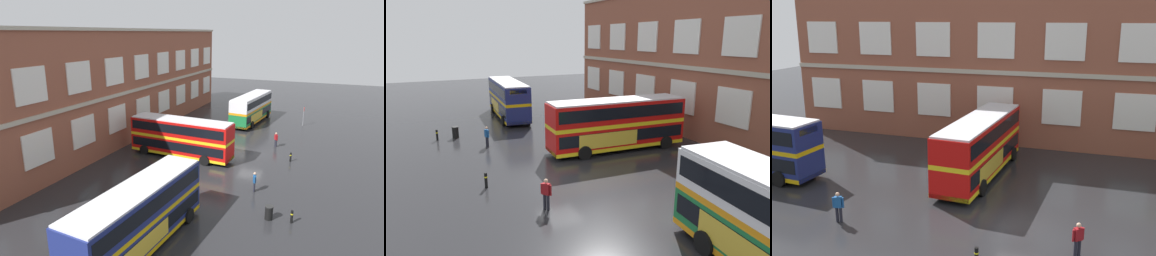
{
  "view_description": "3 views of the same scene",
  "coord_description": "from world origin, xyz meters",
  "views": [
    {
      "loc": [
        -35.0,
        -8.0,
        12.76
      ],
      "look_at": [
        -4.08,
        5.29,
        3.32
      ],
      "focal_mm": 31.97,
      "sensor_mm": 36.0,
      "label": 1
    },
    {
      "loc": [
        19.09,
        -8.0,
        8.69
      ],
      "look_at": [
        -4.34,
        3.45,
        2.02
      ],
      "focal_mm": 33.09,
      "sensor_mm": 36.0,
      "label": 2
    },
    {
      "loc": [
        3.84,
        -20.53,
        10.75
      ],
      "look_at": [
        -4.67,
        5.42,
        3.61
      ],
      "focal_mm": 40.42,
      "sensor_mm": 36.0,
      "label": 3
    }
  ],
  "objects": [
    {
      "name": "safety_bollard_west",
      "position": [
        -12.93,
        -6.02,
        0.49
      ],
      "size": [
        0.19,
        0.19,
        0.95
      ],
      "color": "black",
      "rests_on": "ground"
    },
    {
      "name": "waiting_passenger",
      "position": [
        3.25,
        -2.09,
        0.93
      ],
      "size": [
        0.56,
        0.49,
        1.7
      ],
      "color": "black",
      "rests_on": "ground"
    },
    {
      "name": "double_decker_middle",
      "position": [
        -3.88,
        6.62,
        2.15
      ],
      "size": [
        3.35,
        11.13,
        4.07
      ],
      "color": "red",
      "rests_on": "ground"
    },
    {
      "name": "double_decker_near",
      "position": [
        -19.4,
        2.11,
        2.15
      ],
      "size": [
        11.16,
        3.46,
        4.07
      ],
      "color": "navy",
      "rests_on": "ground"
    },
    {
      "name": "station_litter_bin",
      "position": [
        -13.04,
        -4.47,
        0.52
      ],
      "size": [
        0.6,
        0.6,
        1.03
      ],
      "color": "black",
      "rests_on": "ground"
    },
    {
      "name": "ground_plane",
      "position": [
        0.0,
        2.0,
        0.0
      ],
      "size": [
        120.0,
        120.0,
        0.0
      ],
      "primitive_type": "plane",
      "color": "#232326"
    },
    {
      "name": "second_passenger",
      "position": [
        -9.12,
        -2.5,
        0.93
      ],
      "size": [
        0.64,
        0.33,
        1.7
      ],
      "color": "black",
      "rests_on": "ground"
    },
    {
      "name": "safety_bollard_east",
      "position": [
        -0.9,
        -4.32,
        0.49
      ],
      "size": [
        0.19,
        0.19,
        0.95
      ],
      "color": "black",
      "rests_on": "ground"
    }
  ]
}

